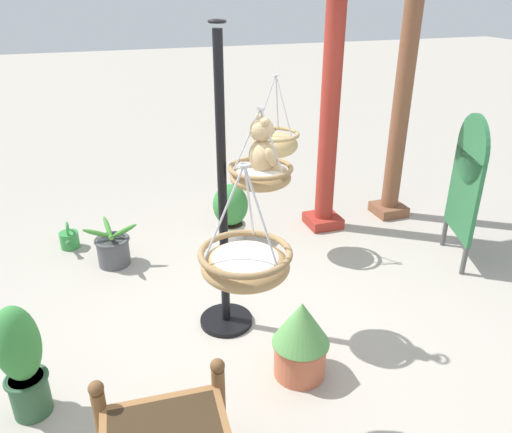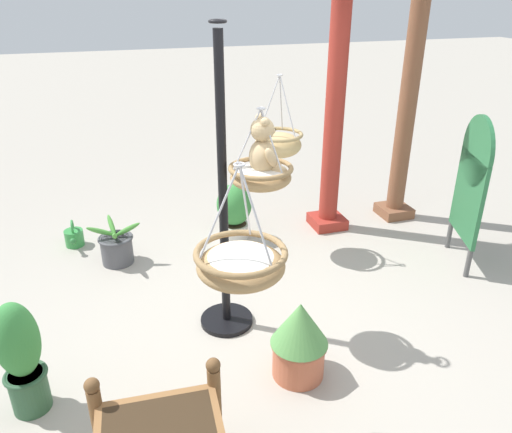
{
  "view_description": "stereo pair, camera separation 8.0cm",
  "coord_description": "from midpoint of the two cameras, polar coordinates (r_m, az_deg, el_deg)",
  "views": [
    {
      "loc": [
        3.09,
        -1.02,
        2.61
      ],
      "look_at": [
        -0.04,
        0.04,
        1.06
      ],
      "focal_mm": 34.79,
      "sensor_mm": 36.0,
      "label": 1
    },
    {
      "loc": [
        3.11,
        -0.94,
        2.61
      ],
      "look_at": [
        -0.04,
        0.04,
        1.06
      ],
      "focal_mm": 34.79,
      "sensor_mm": 36.0,
      "label": 2
    }
  ],
  "objects": [
    {
      "name": "hanging_basket_right_low",
      "position": [
        2.67,
        -0.9,
        -5.36
      ],
      "size": [
        0.51,
        0.51,
        0.67
      ],
      "color": "#A37F51"
    },
    {
      "name": "display_sign_board",
      "position": [
        5.22,
        23.98,
        3.89
      ],
      "size": [
        0.65,
        0.27,
        1.53
      ],
      "color": "#286B3D",
      "rests_on": "ground"
    },
    {
      "name": "potted_plant_tall_leafy",
      "position": [
        5.48,
        -2.1,
        0.7
      ],
      "size": [
        0.39,
        0.39,
        0.64
      ],
      "color": "beige",
      "rests_on": "ground"
    },
    {
      "name": "watering_can",
      "position": [
        5.75,
        -19.81,
        -2.26
      ],
      "size": [
        0.35,
        0.2,
        0.3
      ],
      "color": "#338C3F",
      "rests_on": "ground"
    },
    {
      "name": "hanging_basket_with_teddy",
      "position": [
        3.59,
        1.19,
        4.78
      ],
      "size": [
        0.47,
        0.47,
        0.58
      ],
      "color": "#A37F51"
    },
    {
      "name": "hanging_basket_left_high",
      "position": [
        4.97,
        3.05,
        8.4
      ],
      "size": [
        0.49,
        0.49,
        0.8
      ],
      "color": "tan"
    },
    {
      "name": "potted_plant_flowering_red",
      "position": [
        5.24,
        -15.32,
        -3.36
      ],
      "size": [
        0.52,
        0.54,
        0.46
      ],
      "color": "#4C4C51",
      "rests_on": "ground"
    },
    {
      "name": "ground_plane",
      "position": [
        4.17,
        0.24,
        -13.54
      ],
      "size": [
        40.0,
        40.0,
        0.0
      ],
      "primitive_type": "plane",
      "color": "#A8A093"
    },
    {
      "name": "teddy_bear",
      "position": [
        3.54,
        1.56,
        7.66
      ],
      "size": [
        0.3,
        0.26,
        0.44
      ],
      "color": "tan"
    },
    {
      "name": "greenhouse_pillar_left",
      "position": [
        5.96,
        17.55,
        13.2
      ],
      "size": [
        0.39,
        0.39,
        3.07
      ],
      "color": "brown",
      "rests_on": "ground"
    },
    {
      "name": "display_pole_central",
      "position": [
        3.92,
        -3.06,
        -3.3
      ],
      "size": [
        0.44,
        0.44,
        2.4
      ],
      "color": "black",
      "rests_on": "ground"
    },
    {
      "name": "potted_plant_fern_front",
      "position": [
        3.65,
        5.64,
        -13.81
      ],
      "size": [
        0.42,
        0.42,
        0.62
      ],
      "color": "#BC6042",
      "rests_on": "ground"
    },
    {
      "name": "potted_plant_bushy_green",
      "position": [
        3.62,
        -24.83,
        -14.42
      ],
      "size": [
        0.28,
        0.28,
        0.84
      ],
      "color": "#2D5638",
      "rests_on": "ground"
    },
    {
      "name": "greenhouse_pillar_right",
      "position": [
        5.47,
        9.55,
        13.17
      ],
      "size": [
        0.4,
        0.4,
        3.1
      ],
      "color": "#9E2D23",
      "rests_on": "ground"
    }
  ]
}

